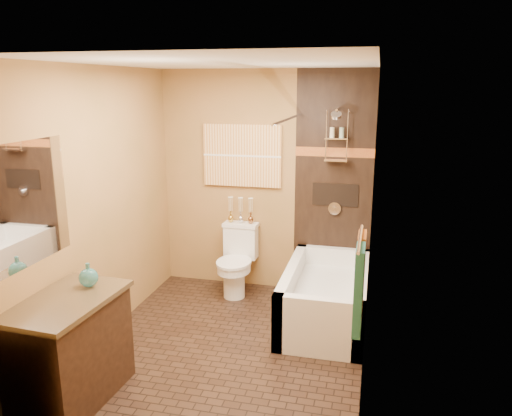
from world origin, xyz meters
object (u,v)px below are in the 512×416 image
(sunset_painting, at_px, (242,156))
(bathtub, at_px, (325,300))
(toilet, at_px, (237,260))
(vanity, at_px, (70,350))

(sunset_painting, relative_size, bathtub, 0.60)
(bathtub, relative_size, toilet, 1.92)
(sunset_painting, height_order, vanity, sunset_painting)
(toilet, distance_m, vanity, 2.31)
(bathtub, distance_m, vanity, 2.46)
(toilet, bearing_deg, bathtub, -22.33)
(sunset_painting, xyz_separation_m, vanity, (-0.67, -2.48, -1.14))
(toilet, relative_size, vanity, 0.81)
(toilet, bearing_deg, vanity, -105.42)
(bathtub, relative_size, vanity, 1.56)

